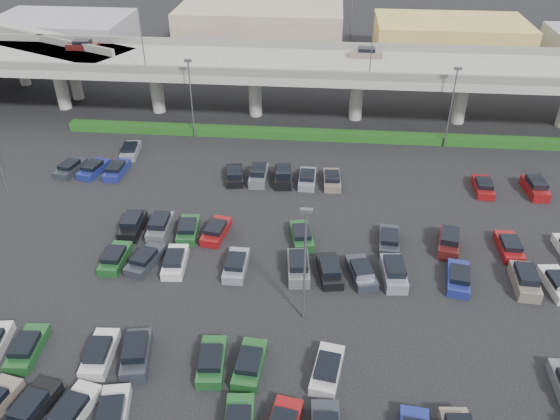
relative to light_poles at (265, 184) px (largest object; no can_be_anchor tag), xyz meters
The scene contains 6 objects.
ground 7.74m from the light_poles, 25.87° to the right, with size 280.00×280.00×0.00m, color black.
overpass 30.30m from the light_poles, 82.51° to the left, with size 150.00×13.00×15.80m.
hedge 24.05m from the light_poles, 79.83° to the left, with size 66.00×1.60×1.10m, color #134113.
parked_cars 9.68m from the light_poles, 58.61° to the right, with size 62.87×41.63×1.67m.
light_poles is the anchor object (origin of this frame).
distant_buildings 62.10m from the light_poles, 74.58° to the left, with size 138.00×24.00×9.00m.
Camera 1 is at (1.08, -39.78, 30.78)m, focal length 35.00 mm.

